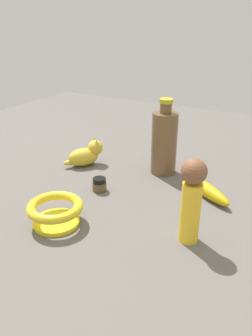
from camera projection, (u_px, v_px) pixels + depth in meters
The scene contains 7 objects.
ground at pixel (126, 194), 0.91m from camera, with size 2.00×2.00×0.00m, color #5B5651.
bowl at pixel (55, 211), 0.76m from camera, with size 0.13×0.13×0.06m.
nail_polish_jar at pixel (99, 184), 0.92m from camera, with size 0.04×0.04×0.04m.
bottle_tall at pixel (164, 142), 1.00m from camera, with size 0.08×0.08×0.23m.
person_figure_adult at pixel (192, 197), 0.68m from camera, with size 0.05×0.05×0.19m.
cat_figurine at pixel (86, 154), 1.07m from camera, with size 0.11×0.10×0.09m.
banana at pixel (205, 189), 0.90m from camera, with size 0.19×0.04×0.04m, color #C29D0B.
Camera 1 is at (0.70, 0.39, 0.44)m, focal length 35.74 mm.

